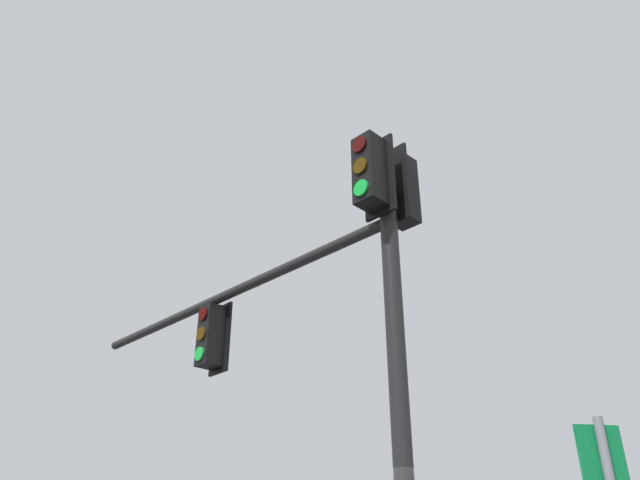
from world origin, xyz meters
TOP-DOWN VIEW (x-y plane):
  - signal_mast_assembly at (-0.82, -1.06)m, footprint 1.69×6.50m

SIDE VIEW (x-z plane):
  - signal_mast_assembly at x=-0.82m, z-range 1.34..7.60m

